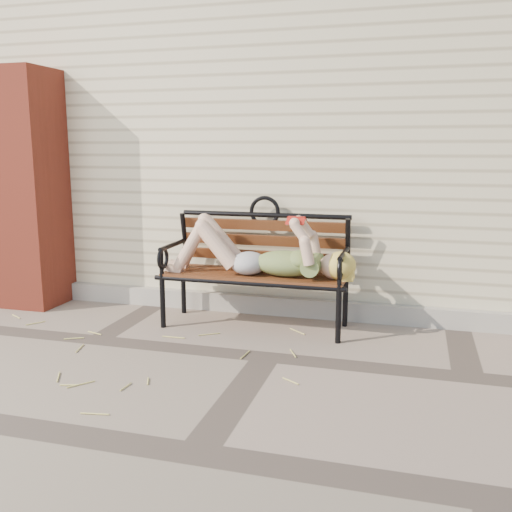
% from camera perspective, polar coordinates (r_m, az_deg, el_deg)
% --- Properties ---
extents(ground, '(80.00, 80.00, 0.00)m').
position_cam_1_polar(ground, '(3.79, 1.04, -10.06)').
color(ground, '#7D6B60').
rests_on(ground, ground).
extents(house_wall, '(8.00, 4.00, 3.00)m').
position_cam_1_polar(house_wall, '(6.50, 7.91, 11.97)').
color(house_wall, beige).
rests_on(house_wall, ground).
extents(foundation_strip, '(8.00, 0.10, 0.15)m').
position_cam_1_polar(foundation_strip, '(4.67, 4.05, -5.11)').
color(foundation_strip, '#9C998D').
rests_on(foundation_strip, ground).
extents(brick_pillar, '(0.50, 0.50, 2.00)m').
position_cam_1_polar(brick_pillar, '(5.27, -21.79, 6.19)').
color(brick_pillar, '#9A3422').
rests_on(brick_pillar, ground).
extents(garden_bench, '(1.51, 0.60, 0.98)m').
position_cam_1_polar(garden_bench, '(4.36, 0.17, 0.19)').
color(garden_bench, black).
rests_on(garden_bench, ground).
extents(reading_woman, '(1.43, 0.32, 0.45)m').
position_cam_1_polar(reading_woman, '(4.24, -0.10, 0.34)').
color(reading_woman, '#0A354B').
rests_on(reading_woman, ground).
extents(straw_scatter, '(3.00, 1.64, 0.01)m').
position_cam_1_polar(straw_scatter, '(4.18, -19.39, -8.60)').
color(straw_scatter, tan).
rests_on(straw_scatter, ground).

